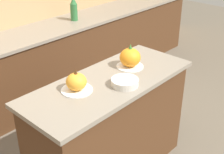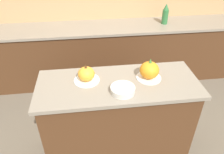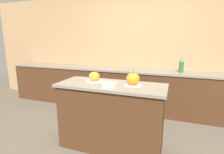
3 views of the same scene
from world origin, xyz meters
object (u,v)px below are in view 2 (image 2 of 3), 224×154
Objects in this scene: bottle_tall at (165,14)px; mixing_bowl at (123,90)px; pumpkin_cake_right at (149,71)px; pumpkin_cake_left at (86,75)px.

mixing_bowl is at bearing -119.32° from bottle_tall.
pumpkin_cake_right is 1.10× the size of mixing_bowl.
bottle_tall is at bearing 66.25° from pumpkin_cake_right.
bottle_tall is at bearing 49.38° from pumpkin_cake_left.
pumpkin_cake_left is at bearing 176.93° from pumpkin_cake_right.
mixing_bowl is (-0.27, -0.17, -0.05)m from pumpkin_cake_right.
pumpkin_cake_left is 0.36m from mixing_bowl.
mixing_bowl is (0.29, -0.20, -0.04)m from pumpkin_cake_left.
bottle_tall reaches higher than mixing_bowl.
pumpkin_cake_right reaches higher than pumpkin_cake_left.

